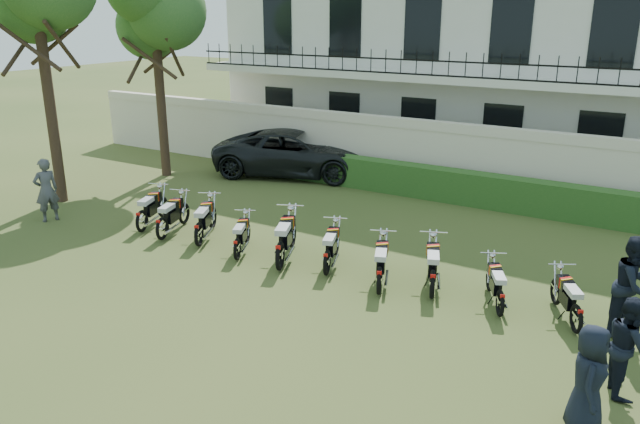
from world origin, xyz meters
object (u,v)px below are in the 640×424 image
at_px(officer_0, 589,379).
at_px(motorcycle_1, 162,223).
at_px(motorcycle_3, 237,244).
at_px(tree_west_near, 154,2).
at_px(motorcycle_8, 501,297).
at_px(motorcycle_2, 199,228).
at_px(motorcycle_6, 380,274).
at_px(motorcycle_4, 280,249).
at_px(suv, 296,153).
at_px(motorcycle_0, 141,216).
at_px(motorcycle_7, 433,277).
at_px(officer_4, 634,286).
at_px(inspector, 46,190).
at_px(motorcycle_9, 577,312).
at_px(motorcycle_5, 327,257).
at_px(officer_1, 629,346).

bearing_deg(officer_0, motorcycle_1, 69.67).
bearing_deg(motorcycle_3, tree_west_near, 119.24).
bearing_deg(motorcycle_8, motorcycle_2, 154.99).
bearing_deg(motorcycle_6, motorcycle_4, 158.31).
distance_m(motorcycle_2, suv, 7.49).
distance_m(motorcycle_0, motorcycle_3, 3.37).
height_order(tree_west_near, motorcycle_4, tree_west_near).
bearing_deg(motorcycle_2, motorcycle_7, -23.86).
bearing_deg(motorcycle_1, motorcycle_3, -18.85).
height_order(motorcycle_1, officer_4, officer_4).
distance_m(motorcycle_3, inspector, 6.38).
height_order(motorcycle_9, suv, suv).
bearing_deg(inspector, motorcycle_2, 115.48).
bearing_deg(motorcycle_5, motorcycle_8, -19.57).
distance_m(motorcycle_1, officer_0, 10.85).
distance_m(motorcycle_0, motorcycle_6, 7.06).
bearing_deg(tree_west_near, officer_4, -14.69).
relative_size(motorcycle_1, motorcycle_9, 1.19).
distance_m(motorcycle_2, officer_0, 9.80).
bearing_deg(motorcycle_4, motorcycle_6, -21.85).
height_order(motorcycle_5, suv, suv).
distance_m(motorcycle_3, officer_1, 8.53).
bearing_deg(motorcycle_8, motorcycle_7, 151.28).
bearing_deg(officer_1, inspector, 68.85).
relative_size(suv, inspector, 3.20).
bearing_deg(officer_0, motorcycle_9, 4.46).
height_order(motorcycle_4, motorcycle_5, motorcycle_4).
relative_size(motorcycle_4, officer_0, 1.24).
relative_size(tree_west_near, motorcycle_8, 5.12).
bearing_deg(motorcycle_6, tree_west_near, 132.86).
xyz_separation_m(inspector, officer_4, (14.65, 1.37, 0.05)).
bearing_deg(motorcycle_2, tree_west_near, 114.33).
bearing_deg(officer_4, motorcycle_4, 113.44).
bearing_deg(motorcycle_7, suv, 116.55).
relative_size(tree_west_near, motorcycle_7, 4.37).
xyz_separation_m(motorcycle_9, inspector, (-13.84, -0.86, 0.47)).
height_order(motorcycle_6, motorcycle_9, motorcycle_6).
distance_m(motorcycle_2, motorcycle_7, 6.08).
bearing_deg(motorcycle_1, motorcycle_2, -10.00).
bearing_deg(motorcycle_0, tree_west_near, 108.16).
xyz_separation_m(motorcycle_0, motorcycle_5, (5.63, 0.12, -0.02)).
bearing_deg(motorcycle_1, motorcycle_5, -14.11).
distance_m(motorcycle_0, suv, 7.26).
xyz_separation_m(motorcycle_3, motorcycle_8, (6.12, 0.37, -0.00)).
bearing_deg(inspector, tree_west_near, -153.33).
height_order(motorcycle_2, motorcycle_6, motorcycle_2).
relative_size(motorcycle_1, motorcycle_4, 0.91).
height_order(motorcycle_8, motorcycle_9, motorcycle_9).
bearing_deg(inspector, officer_4, 113.69).
height_order(tree_west_near, motorcycle_2, tree_west_near).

